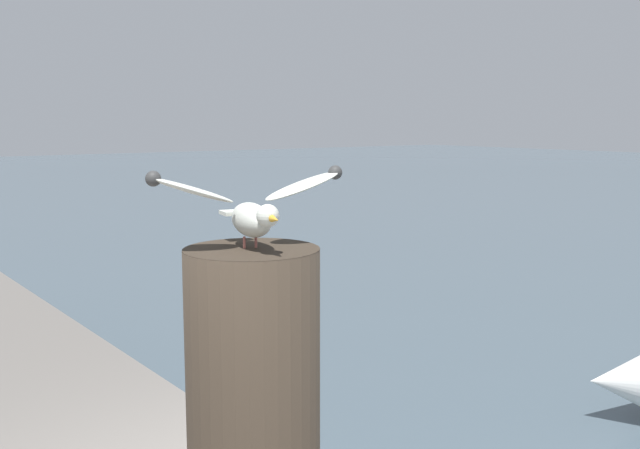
{
  "coord_description": "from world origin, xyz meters",
  "views": [
    {
      "loc": [
        1.79,
        -1.69,
        2.87
      ],
      "look_at": [
        -0.05,
        -0.33,
        2.55
      ],
      "focal_mm": 41.66,
      "sensor_mm": 36.0,
      "label": 1
    }
  ],
  "objects": [
    {
      "name": "mooring_post",
      "position": [
        -0.05,
        -0.58,
        1.96
      ],
      "size": [
        0.4,
        0.4,
        1.08
      ],
      "primitive_type": "cylinder",
      "color": "#382D23",
      "rests_on": "harbor_quay"
    },
    {
      "name": "seagull",
      "position": [
        -0.05,
        -0.58,
        2.62
      ],
      "size": [
        0.39,
        0.59,
        0.24
      ],
      "color": "#C66B60",
      "rests_on": "mooring_post"
    }
  ]
}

